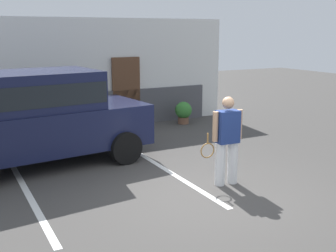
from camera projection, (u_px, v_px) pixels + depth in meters
ground_plane at (211, 194)px, 7.62m from camera, size 40.00×40.00×0.00m
parking_stripe_0 at (29, 195)px, 7.59m from camera, size 0.12×4.40×0.01m
parking_stripe_1 at (168, 171)px, 8.89m from camera, size 0.12×4.40×0.01m
house_frontage at (96, 77)px, 12.70m from camera, size 8.67×0.40×3.26m
parked_suv at (35, 114)px, 9.04m from camera, size 4.77×2.54×2.05m
tennis_player_man at (227, 140)px, 7.97m from camera, size 0.88×0.29×1.69m
potted_plant_by_porch at (183, 112)px, 13.38m from camera, size 0.53×0.53×0.70m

